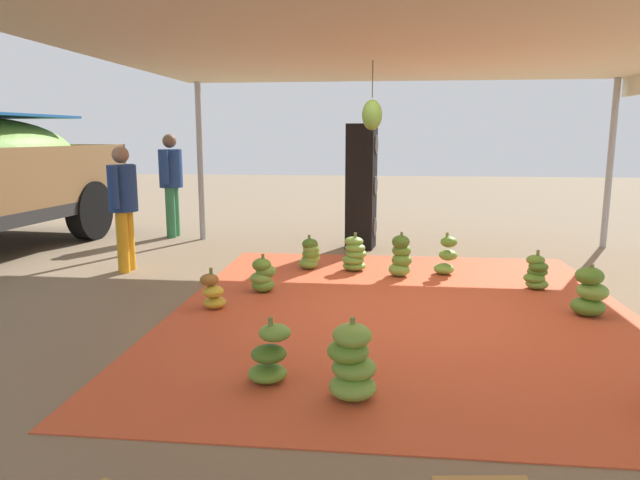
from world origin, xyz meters
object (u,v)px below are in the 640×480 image
(worker_1, at_px, (123,199))
(speaker_stack, at_px, (362,187))
(banana_bunch_10, at_px, (590,293))
(banana_bunch_6, at_px, (354,255))
(banana_bunch_3, at_px, (447,257))
(banana_bunch_7, at_px, (401,257))
(banana_bunch_8, at_px, (213,293))
(banana_bunch_5, at_px, (310,255))
(banana_bunch_1, at_px, (536,273))
(worker_0, at_px, (171,177))
(banana_bunch_4, at_px, (352,363))
(banana_bunch_9, at_px, (270,356))
(banana_bunch_0, at_px, (263,276))

(worker_1, bearing_deg, speaker_stack, -57.32)
(banana_bunch_10, distance_m, worker_1, 5.59)
(banana_bunch_6, relative_size, speaker_stack, 0.26)
(banana_bunch_3, bearing_deg, banana_bunch_7, 105.19)
(banana_bunch_3, relative_size, banana_bunch_8, 1.27)
(banana_bunch_6, bearing_deg, worker_1, 96.26)
(banana_bunch_5, xyz_separation_m, banana_bunch_10, (-1.68, -2.99, 0.03))
(banana_bunch_8, xyz_separation_m, banana_bunch_10, (0.20, -3.76, 0.05))
(banana_bunch_1, distance_m, banana_bunch_10, 1.00)
(banana_bunch_3, height_order, worker_0, worker_0)
(banana_bunch_5, height_order, speaker_stack, speaker_stack)
(banana_bunch_5, xyz_separation_m, banana_bunch_8, (-1.87, 0.77, -0.02))
(banana_bunch_3, bearing_deg, banana_bunch_8, 124.90)
(banana_bunch_4, bearing_deg, banana_bunch_5, 11.51)
(banana_bunch_4, xyz_separation_m, speaker_stack, (5.31, 0.15, 0.72))
(banana_bunch_5, height_order, banana_bunch_8, banana_bunch_5)
(banana_bunch_9, bearing_deg, banana_bunch_10, -56.60)
(banana_bunch_4, height_order, worker_1, worker_1)
(banana_bunch_3, xyz_separation_m, banana_bunch_9, (-3.44, 1.61, -0.03))
(worker_0, distance_m, worker_1, 2.61)
(banana_bunch_8, height_order, banana_bunch_10, banana_bunch_10)
(banana_bunch_8, bearing_deg, banana_bunch_4, -140.55)
(banana_bunch_10, height_order, speaker_stack, speaker_stack)
(banana_bunch_0, height_order, banana_bunch_6, banana_bunch_6)
(banana_bunch_8, bearing_deg, worker_0, 25.40)
(banana_bunch_3, relative_size, worker_0, 0.30)
(banana_bunch_5, bearing_deg, banana_bunch_1, -104.68)
(banana_bunch_1, height_order, banana_bunch_8, banana_bunch_1)
(banana_bunch_1, bearing_deg, speaker_stack, 42.68)
(banana_bunch_9, distance_m, banana_bunch_10, 3.39)
(banana_bunch_7, bearing_deg, banana_bunch_10, -128.10)
(banana_bunch_3, xyz_separation_m, banana_bunch_10, (-1.58, -1.22, -0.00))
(banana_bunch_1, relative_size, banana_bunch_6, 0.91)
(banana_bunch_9, relative_size, worker_0, 0.27)
(banana_bunch_7, xyz_separation_m, worker_0, (2.51, 3.91, 0.79))
(speaker_stack, bearing_deg, banana_bunch_1, -137.32)
(banana_bunch_1, bearing_deg, banana_bunch_7, 73.69)
(speaker_stack, bearing_deg, banana_bunch_3, -145.48)
(banana_bunch_1, bearing_deg, worker_0, 61.52)
(banana_bunch_4, height_order, banana_bunch_10, banana_bunch_4)
(banana_bunch_8, height_order, banana_bunch_9, banana_bunch_9)
(banana_bunch_1, xyz_separation_m, worker_1, (0.37, 5.12, 0.75))
(banana_bunch_0, height_order, worker_1, worker_1)
(banana_bunch_6, distance_m, worker_1, 3.09)
(banana_bunch_1, height_order, speaker_stack, speaker_stack)
(banana_bunch_9, xyz_separation_m, speaker_stack, (5.13, -0.45, 0.77))
(banana_bunch_10, relative_size, worker_1, 0.32)
(banana_bunch_1, xyz_separation_m, banana_bunch_6, (0.70, 2.14, 0.02))
(banana_bunch_0, xyz_separation_m, banana_bunch_1, (0.47, -3.12, 0.00))
(banana_bunch_3, relative_size, banana_bunch_7, 0.97)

